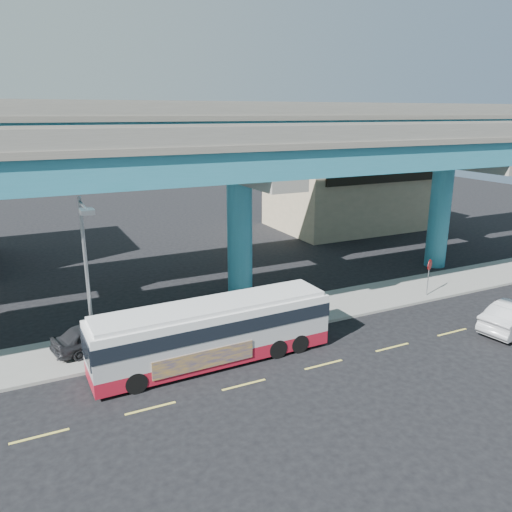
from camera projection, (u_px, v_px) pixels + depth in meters
name	position (u px, v px, depth m)	size (l,w,h in m)	color
ground	(320.00, 362.00, 23.01)	(120.00, 120.00, 0.00)	black
sidewalk	(266.00, 318.00, 27.75)	(70.00, 4.00, 0.15)	gray
lane_markings	(324.00, 365.00, 22.75)	(58.00, 0.12, 0.01)	#D8C64C
viaduct	(238.00, 148.00, 28.35)	(52.00, 12.40, 11.70)	teal
building_beige	(348.00, 192.00, 49.46)	(14.00, 10.23, 7.00)	tan
transit_bus	(213.00, 330.00, 22.67)	(11.22, 2.68, 2.86)	maroon
parked_car	(95.00, 335.00, 23.81)	(4.28, 2.52, 1.37)	#28292D
street_lamp	(87.00, 262.00, 20.63)	(0.50, 2.49, 7.62)	gray
stop_sign	(429.00, 270.00, 30.56)	(0.64, 0.33, 2.31)	gray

